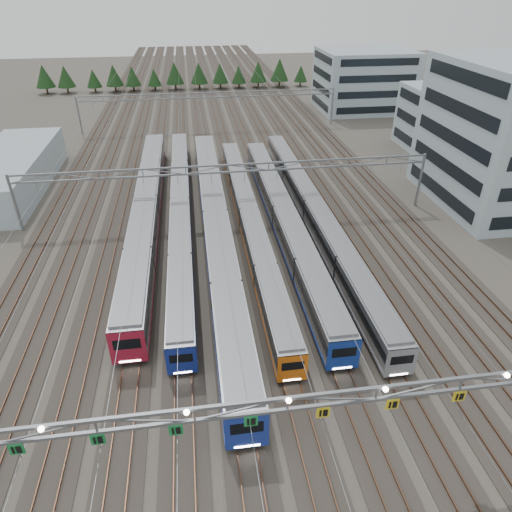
{
  "coord_description": "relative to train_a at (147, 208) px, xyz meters",
  "views": [
    {
      "loc": [
        -4.56,
        -18.28,
        29.27
      ],
      "look_at": [
        1.44,
        23.32,
        3.5
      ],
      "focal_mm": 32.0,
      "sensor_mm": 36.0,
      "label": 1
    }
  ],
  "objects": [
    {
      "name": "ground",
      "position": [
        11.25,
        -39.83,
        -2.3
      ],
      "size": [
        400.0,
        400.0,
        0.0
      ],
      "primitive_type": "plane",
      "color": "#47423A",
      "rests_on": "ground"
    },
    {
      "name": "track_bed",
      "position": [
        11.25,
        60.17,
        -0.81
      ],
      "size": [
        54.0,
        260.0,
        5.42
      ],
      "color": "#2D2823",
      "rests_on": "ground"
    },
    {
      "name": "train_a",
      "position": [
        0.0,
        0.0,
        0.0
      ],
      "size": [
        3.14,
        55.98,
        4.1
      ],
      "color": "black",
      "rests_on": "ground"
    },
    {
      "name": "train_b",
      "position": [
        4.5,
        0.16,
        -0.35
      ],
      "size": [
        2.63,
        60.08,
        3.41
      ],
      "color": "black",
      "rests_on": "ground"
    },
    {
      "name": "train_c",
      "position": [
        9.0,
        -5.97,
        0.02
      ],
      "size": [
        3.17,
        63.6,
        4.13
      ],
      "color": "black",
      "rests_on": "ground"
    },
    {
      "name": "train_d",
      "position": [
        13.5,
        -4.33,
        -0.39
      ],
      "size": [
        2.56,
        55.32,
        3.32
      ],
      "color": "black",
      "rests_on": "ground"
    },
    {
      "name": "train_e",
      "position": [
        18.0,
        -5.01,
        -0.17
      ],
      "size": [
        2.89,
        52.68,
        3.77
      ],
      "color": "black",
      "rests_on": "ground"
    },
    {
      "name": "train_f",
      "position": [
        22.5,
        -3.35,
        -0.3
      ],
      "size": [
        2.7,
        58.74,
        3.51
      ],
      "color": "black",
      "rests_on": "ground"
    },
    {
      "name": "gantry_near",
      "position": [
        11.2,
        -39.95,
        4.78
      ],
      "size": [
        56.36,
        0.61,
        8.08
      ],
      "color": "gray",
      "rests_on": "ground"
    },
    {
      "name": "gantry_mid",
      "position": [
        11.25,
        0.17,
        4.08
      ],
      "size": [
        56.36,
        0.36,
        8.0
      ],
      "color": "gray",
      "rests_on": "ground"
    },
    {
      "name": "gantry_far",
      "position": [
        11.25,
        45.17,
        4.08
      ],
      "size": [
        56.36,
        0.36,
        8.0
      ],
      "color": "gray",
      "rests_on": "ground"
    },
    {
      "name": "depot_bldg_south",
      "position": [
        51.57,
        0.05,
        7.7
      ],
      "size": [
        18.0,
        22.0,
        20.02
      ],
      "primitive_type": "cube",
      "color": "#9FB6BD",
      "rests_on": "ground"
    },
    {
      "name": "depot_bldg_mid",
      "position": [
        55.5,
        23.92,
        3.53
      ],
      "size": [
        14.0,
        16.0,
        11.67
      ],
      "primitive_type": "cube",
      "color": "#9FB6BD",
      "rests_on": "ground"
    },
    {
      "name": "depot_bldg_north",
      "position": [
        50.82,
        57.63,
        4.8
      ],
      "size": [
        22.0,
        18.0,
        14.21
      ],
      "primitive_type": "cube",
      "color": "#9FB6BD",
      "rests_on": "ground"
    },
    {
      "name": "west_shed",
      "position": [
        -21.93,
        15.42,
        0.49
      ],
      "size": [
        10.0,
        30.0,
        5.59
      ],
      "primitive_type": "cube",
      "color": "#9FB6BD",
      "rests_on": "ground"
    },
    {
      "name": "treeline",
      "position": [
        13.5,
        88.02,
        1.93
      ],
      "size": [
        100.1,
        5.6,
        7.02
      ],
      "color": "#332114",
      "rests_on": "ground"
    }
  ]
}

